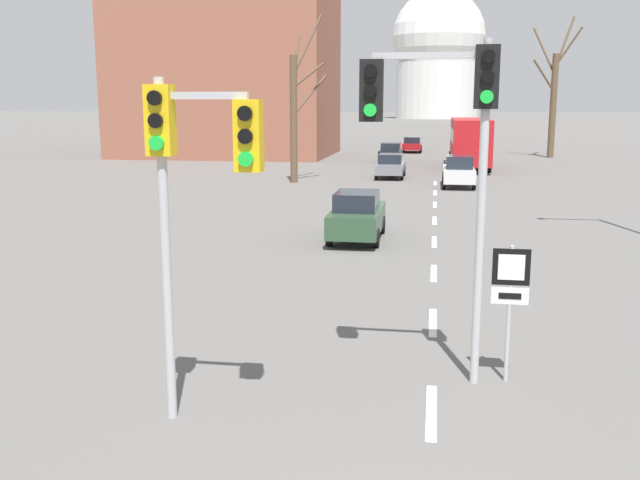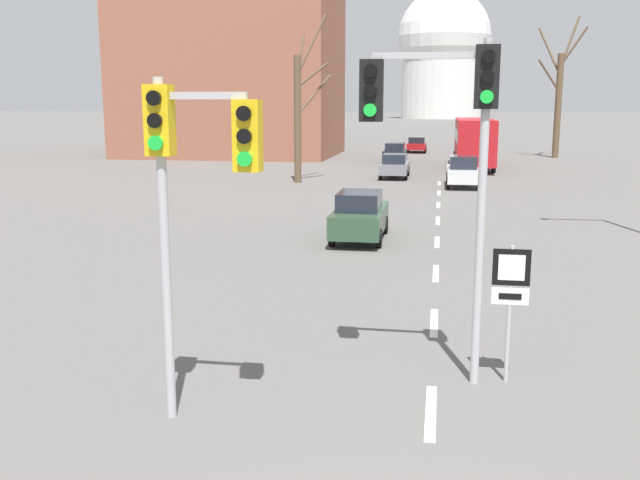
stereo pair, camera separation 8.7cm
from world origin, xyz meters
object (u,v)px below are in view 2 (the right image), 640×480
sedan_near_left (395,166)px  sedan_mid_centre (395,152)px  traffic_signal_centre_tall (446,127)px  sedan_far_right (417,144)px  sedan_near_right (360,216)px  sedan_far_left (463,171)px  traffic_signal_near_left (191,166)px  route_sign_post (510,291)px  city_bus (474,139)px

sedan_near_left → sedan_mid_centre: bearing=93.5°
traffic_signal_centre_tall → sedan_far_right: traffic_signal_centre_tall is taller
sedan_near_right → sedan_far_left: bearing=76.8°
sedan_mid_centre → sedan_far_right: size_ratio=1.15×
traffic_signal_near_left → sedan_near_right: traffic_signal_near_left is taller
traffic_signal_near_left → traffic_signal_centre_tall: bearing=31.1°
route_sign_post → sedan_mid_centre: route_sign_post is taller
route_sign_post → sedan_mid_centre: size_ratio=0.50×
sedan_far_right → city_bus: size_ratio=0.37×
traffic_signal_centre_tall → sedan_far_right: (-2.31, 56.76, -3.45)m
sedan_far_right → city_bus: bearing=-74.2°
traffic_signal_centre_tall → sedan_mid_centre: bearing=94.6°
traffic_signal_centre_tall → route_sign_post: (1.12, 0.14, -2.63)m
sedan_far_left → sedan_near_left: bearing=133.8°
sedan_far_right → sedan_mid_centre: bearing=-96.1°
sedan_near_left → sedan_far_right: size_ratio=1.06×
sedan_near_right → city_bus: 28.85m
sedan_near_left → sedan_far_right: (0.54, 23.82, -0.02)m
route_sign_post → sedan_mid_centre: bearing=96.0°
sedan_far_right → city_bus: city_bus is taller
sedan_mid_centre → city_bus: size_ratio=0.42×
traffic_signal_centre_tall → sedan_far_left: size_ratio=1.24×
route_sign_post → sedan_far_right: 56.74m
traffic_signal_near_left → sedan_mid_centre: (-0.15, 46.90, -2.91)m
traffic_signal_near_left → city_bus: bearing=82.4°
traffic_signal_centre_tall → sedan_mid_centre: size_ratio=1.21×
sedan_near_left → sedan_mid_centre: size_ratio=0.92×
traffic_signal_near_left → route_sign_post: bearing=25.9°
sedan_mid_centre → sedan_far_left: 16.78m
traffic_signal_centre_tall → sedan_near_right: (-2.69, 12.22, -3.36)m
sedan_near_left → city_bus: bearing=56.4°
sedan_near_right → traffic_signal_centre_tall: bearing=-77.6°
sedan_near_left → sedan_mid_centre: 11.91m
sedan_near_right → sedan_mid_centre: size_ratio=0.92×
sedan_near_right → city_bus: bearing=80.1°
city_bus → sedan_near_left: bearing=-123.6°
traffic_signal_near_left → sedan_mid_centre: 46.99m
sedan_near_left → route_sign_post: bearing=-83.1°
traffic_signal_near_left → sedan_far_right: traffic_signal_near_left is taller
route_sign_post → sedan_near_right: (-3.81, 12.08, -0.73)m
sedan_near_left → sedan_near_right: (0.16, -20.73, 0.07)m
sedan_near_left → sedan_far_left: bearing=-46.2°
traffic_signal_near_left → sedan_mid_centre: traffic_signal_near_left is taller
traffic_signal_near_left → route_sign_post: size_ratio=2.13×
sedan_far_right → city_bus: 16.83m
sedan_near_left → city_bus: 9.30m
sedan_far_left → city_bus: 11.98m
sedan_near_left → sedan_far_right: 23.82m
traffic_signal_near_left → sedan_far_right: 58.92m
traffic_signal_near_left → sedan_far_left: bearing=81.5°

